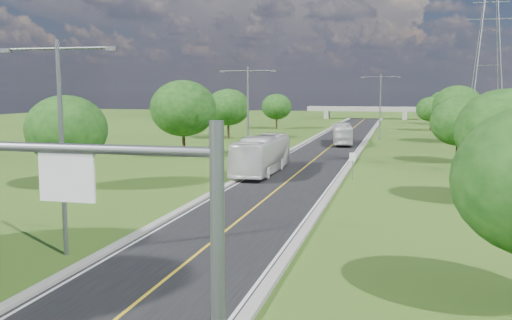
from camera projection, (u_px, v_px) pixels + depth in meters
The scene contains 22 objects.
ground at pixel (325, 151), 71.58m from camera, with size 260.00×260.00×0.00m, color #2F4C15.
road at pixel (331, 146), 77.35m from camera, with size 8.00×150.00×0.06m, color black.
curb_left at pixel (300, 145), 78.38m from camera, with size 0.50×150.00×0.22m, color gray.
curb_right at pixel (363, 147), 76.30m from camera, with size 0.50×150.00×0.22m, color gray.
signal_mast at pixel (117, 234), 11.41m from camera, with size 8.54×0.33×7.20m.
speed_limit_sign at pixel (352, 161), 48.94m from camera, with size 0.55×0.09×2.40m.
overpass at pixel (365, 110), 148.21m from camera, with size 30.00×3.00×3.20m.
streetlight_near_left at pixel (61, 129), 26.16m from camera, with size 5.90×0.25×10.00m.
streetlight_mid_left at pixel (248, 107), 57.89m from camera, with size 5.90×0.25×10.00m.
streetlight_far_right at pixel (380, 101), 86.68m from camera, with size 5.90×0.25×10.00m.
power_tower_far at pixel (488, 58), 116.36m from camera, with size 9.00×6.40×28.00m.
tree_lb at pixel (66, 130), 44.15m from camera, with size 6.30×6.30×7.33m.
tree_lc at pixel (183, 108), 64.95m from camera, with size 7.56×7.56×8.79m.
tree_ld at pixel (228, 107), 88.59m from camera, with size 6.72×6.72×7.82m.
tree_le at pixel (277, 107), 111.13m from camera, with size 5.88×5.88×6.84m.
tree_rb at pixel (506, 131), 38.20m from camera, with size 6.72×6.72×7.82m.
tree_rc at pixel (459, 122), 59.68m from camera, with size 5.88×5.88×6.84m.
tree_rd at pixel (458, 106), 82.15m from camera, with size 7.14×7.14×8.30m.
tree_re at pixel (431, 109), 105.99m from camera, with size 5.46×5.46×6.35m.
tree_rf at pixel (443, 103), 124.29m from camera, with size 6.30×6.30×7.33m.
bus_outbound at pixel (342, 134), 79.75m from camera, with size 2.46×10.51×2.93m, color silver.
bus_inbound at pixel (262, 155), 52.40m from camera, with size 2.88×12.31×3.43m, color silver.
Camera 1 is at (9.13, -11.11, 7.78)m, focal length 40.00 mm.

